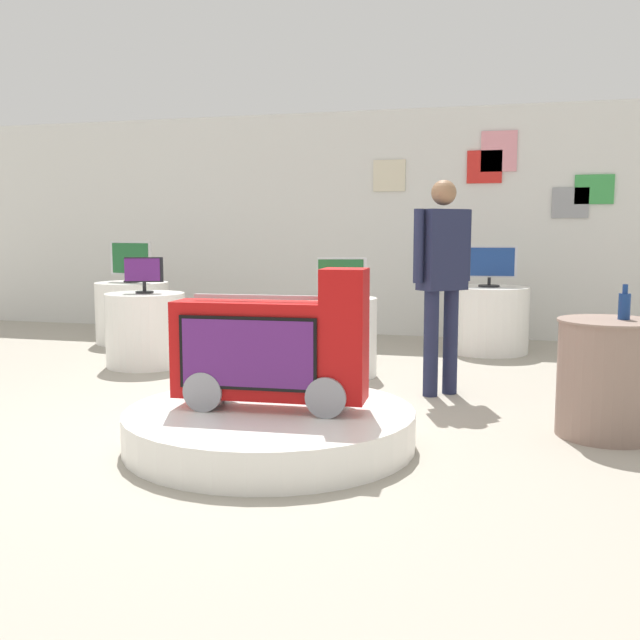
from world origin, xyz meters
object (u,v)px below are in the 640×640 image
Objects in this scene: tv_on_center_rear at (144,273)px; display_pedestal_left_rear at (342,337)px; novelty_firetruck_tv at (273,352)px; tv_on_far_right at (490,264)px; tv_on_left_rear at (342,277)px; display_pedestal_far_right at (488,320)px; display_pedestal_center_rear at (146,330)px; bottle_on_side_table at (624,305)px; shopper_browsing_near_truck at (442,271)px; side_table_round at (608,377)px; tv_on_right_rear at (131,260)px; display_pedestal_right_rear at (132,313)px; main_display_pedestal at (270,427)px.

display_pedestal_left_rear is at bearing 0.64° from tv_on_center_rear.
novelty_firetruck_tv is 2.10× the size of tv_on_far_right.
tv_on_left_rear is at bearing -126.29° from tv_on_far_right.
display_pedestal_far_right is at bearing 53.77° from tv_on_left_rear.
tv_on_far_right reaches higher than display_pedestal_center_rear.
tv_on_left_rear is 1.93× the size of bottle_on_side_table.
shopper_browsing_near_truck reaches higher than tv_on_left_rear.
bottle_on_side_table is at bearing 24.21° from side_table_round.
side_table_round is (4.11, -1.48, 0.03)m from display_pedestal_center_rear.
tv_on_right_rear is at bearing 129.81° from novelty_firetruck_tv.
display_pedestal_right_rear is 1.45× the size of tv_on_right_rear.
tv_on_left_rear is at bearing 145.01° from side_table_round.
novelty_firetruck_tv reaches higher than display_pedestal_center_rear.
side_table_round is at bearing -74.59° from tv_on_far_right.
main_display_pedestal is 4.11× the size of tv_on_left_rear.
tv_on_center_rear is at bearing -179.36° from display_pedestal_left_rear.
bottle_on_side_table is at bearing 21.12° from novelty_firetruck_tv.
tv_on_center_rear is 0.42× the size of display_pedestal_far_right.
bottle_on_side_table is (0.96, -3.16, -0.11)m from tv_on_far_right.
shopper_browsing_near_truck is at bearing -25.91° from tv_on_right_rear.
tv_on_left_rear reaches higher than display_pedestal_left_rear.
display_pedestal_center_rear is 3.66m from display_pedestal_far_right.
display_pedestal_center_rear is at bearing -56.04° from tv_on_right_rear.
tv_on_right_rear reaches higher than display_pedestal_right_rear.
tv_on_left_rear is 0.76× the size of tv_on_far_right.
side_table_round is (2.13, -1.49, 0.03)m from display_pedestal_left_rear.
main_display_pedestal is 4.14m from display_pedestal_far_right.
shopper_browsing_near_truck is (3.84, -1.87, 0.65)m from display_pedestal_right_rear.
tv_on_left_rear is 0.51× the size of display_pedestal_right_rear.
display_pedestal_center_rear is (-2.07, 2.25, 0.25)m from main_display_pedestal.
display_pedestal_center_rear is at bearing -179.59° from tv_on_left_rear.
tv_on_far_right is 2.54× the size of bottle_on_side_table.
display_pedestal_center_rear is (-1.99, -0.02, 0.00)m from display_pedestal_left_rear.
display_pedestal_left_rear is 1.29m from shopper_browsing_near_truck.
display_pedestal_right_rear is at bearing 151.48° from bottle_on_side_table.
tv_on_left_rear is 2.18m from display_pedestal_far_right.
side_table_round is at bearing -155.79° from bottle_on_side_table.
display_pedestal_far_right is (4.13, 0.39, 0.00)m from display_pedestal_right_rear.
tv_on_center_rear is (-2.07, 2.24, 0.81)m from main_display_pedestal.
display_pedestal_center_rear is 0.89× the size of display_pedestal_far_right.
novelty_firetruck_tv is 1.68× the size of display_pedestal_left_rear.
tv_on_far_right is (4.13, 0.39, -0.02)m from tv_on_right_rear.
shopper_browsing_near_truck reaches higher than side_table_round.
tv_on_right_rear is at bearing 155.62° from display_pedestal_left_rear.
display_pedestal_left_rear is 0.42× the size of shopper_browsing_near_truck.
display_pedestal_left_rear is (-0.10, 2.27, -0.23)m from novelty_firetruck_tv.
side_table_round is at bearing -74.62° from display_pedestal_far_right.
display_pedestal_far_right is at bearing 73.91° from novelty_firetruck_tv.
tv_on_right_rear reaches higher than tv_on_far_right.
display_pedestal_left_rear is 2.07m from tv_on_center_rear.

